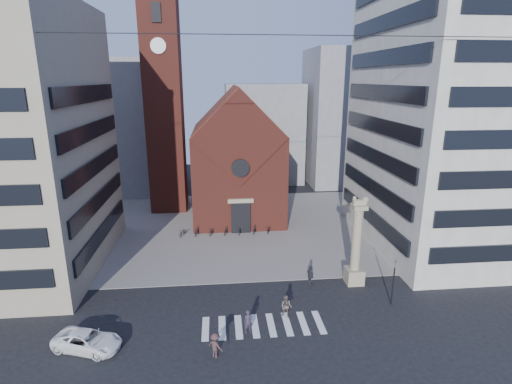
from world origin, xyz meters
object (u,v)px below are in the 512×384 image
white_car (87,341)px  pedestrian_2 (310,276)px  traffic_light (393,281)px  pedestrian_1 (286,307)px  pedestrian_0 (248,322)px  lion_column (356,250)px  scooter_0 (183,232)px

white_car → pedestrian_2: bearing=-48.9°
traffic_light → pedestrian_1: 9.58m
pedestrian_0 → pedestrian_2: (6.41, 6.76, 0.04)m
lion_column → traffic_light: size_ratio=2.02×
white_car → pedestrian_0: pedestrian_0 is taller
lion_column → white_car: (-22.43, -7.63, -2.77)m
traffic_light → white_car: traffic_light is taller
pedestrian_1 → scooter_0: (-9.86, 18.58, -0.47)m
pedestrian_2 → scooter_0: 18.78m
pedestrian_0 → pedestrian_1: bearing=16.6°
lion_column → traffic_light: (1.99, -4.00, -1.17)m
lion_column → pedestrian_1: bearing=-145.8°
white_car → pedestrian_2: 19.68m
traffic_light → pedestrian_1: traffic_light is taller
scooter_0 → traffic_light: bearing=-22.6°
scooter_0 → white_car: bearing=-83.9°
pedestrian_0 → pedestrian_1: 3.68m
lion_column → scooter_0: size_ratio=4.99×
white_car → scooter_0: white_car is taller
traffic_light → white_car: bearing=-171.5°
white_car → pedestrian_2: (18.14, 7.63, 0.30)m
traffic_light → scooter_0: traffic_light is taller
lion_column → pedestrian_2: lion_column is taller
pedestrian_2 → pedestrian_1: bearing=132.0°
traffic_light → pedestrian_2: traffic_light is taller
traffic_light → pedestrian_0: bearing=-167.7°
traffic_light → pedestrian_0: (-12.68, -2.76, -1.35)m
white_car → pedestrian_1: size_ratio=2.52×
pedestrian_2 → scooter_0: size_ratio=1.13×
white_car → pedestrian_1: (14.99, 2.58, 0.29)m
lion_column → traffic_light: bearing=-63.5°
lion_column → pedestrian_2: bearing=180.0°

